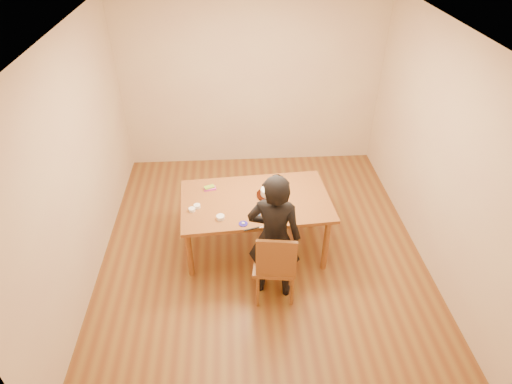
{
  "coord_description": "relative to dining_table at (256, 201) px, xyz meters",
  "views": [
    {
      "loc": [
        -0.33,
        -4.02,
        3.81
      ],
      "look_at": [
        -0.07,
        0.02,
        0.9
      ],
      "focal_mm": 30.0,
      "sensor_mm": 36.0,
      "label": 1
    }
  ],
  "objects": [
    {
      "name": "room_shell",
      "position": [
        0.07,
        0.27,
        0.62
      ],
      "size": [
        4.0,
        4.5,
        2.7
      ],
      "color": "brown",
      "rests_on": "ground"
    },
    {
      "name": "dining_table",
      "position": [
        0.0,
        0.0,
        0.0
      ],
      "size": [
        1.84,
        1.18,
        0.04
      ],
      "primitive_type": "cube",
      "rotation": [
        0.0,
        0.0,
        0.07
      ],
      "color": "brown",
      "rests_on": "floor"
    },
    {
      "name": "dining_chair",
      "position": [
        0.15,
        -0.78,
        -0.28
      ],
      "size": [
        0.5,
        0.5,
        0.04
      ],
      "primitive_type": "cube",
      "rotation": [
        0.0,
        0.0,
        -0.14
      ],
      "color": "brown",
      "rests_on": "floor"
    },
    {
      "name": "cake_plate",
      "position": [
        0.17,
        0.07,
        0.03
      ],
      "size": [
        0.31,
        0.31,
        0.02
      ],
      "primitive_type": "cylinder",
      "color": "red",
      "rests_on": "dining_table"
    },
    {
      "name": "cake",
      "position": [
        0.17,
        0.07,
        0.08
      ],
      "size": [
        0.21,
        0.21,
        0.07
      ],
      "primitive_type": "cylinder",
      "color": "white",
      "rests_on": "cake_plate"
    },
    {
      "name": "frosting_dome",
      "position": [
        0.17,
        0.07,
        0.12
      ],
      "size": [
        0.2,
        0.2,
        0.03
      ],
      "primitive_type": "ellipsoid",
      "color": "white",
      "rests_on": "cake"
    },
    {
      "name": "frosting_tub",
      "position": [
        -0.01,
        -0.34,
        0.06
      ],
      "size": [
        0.08,
        0.08,
        0.07
      ],
      "primitive_type": "cylinder",
      "color": "white",
      "rests_on": "dining_table"
    },
    {
      "name": "frosting_lid",
      "position": [
        -0.17,
        -0.44,
        0.03
      ],
      "size": [
        0.1,
        0.1,
        0.01
      ],
      "primitive_type": "cylinder",
      "color": "#221795",
      "rests_on": "dining_table"
    },
    {
      "name": "frosting_dollop",
      "position": [
        -0.17,
        -0.44,
        0.04
      ],
      "size": [
        0.04,
        0.04,
        0.02
      ],
      "primitive_type": "ellipsoid",
      "color": "white",
      "rests_on": "frosting_lid"
    },
    {
      "name": "ramekin_green",
      "position": [
        -0.42,
        -0.34,
        0.04
      ],
      "size": [
        0.09,
        0.09,
        0.04
      ],
      "primitive_type": "cylinder",
      "color": "white",
      "rests_on": "dining_table"
    },
    {
      "name": "ramekin_yellow",
      "position": [
        -0.69,
        -0.11,
        0.04
      ],
      "size": [
        0.08,
        0.08,
        0.04
      ],
      "primitive_type": "cylinder",
      "color": "white",
      "rests_on": "dining_table"
    },
    {
      "name": "ramekin_multi",
      "position": [
        -0.75,
        -0.17,
        0.04
      ],
      "size": [
        0.08,
        0.08,
        0.04
      ],
      "primitive_type": "cylinder",
      "color": "white",
      "rests_on": "dining_table"
    },
    {
      "name": "candy_box_pink",
      "position": [
        -0.55,
        0.25,
        0.03
      ],
      "size": [
        0.16,
        0.1,
        0.02
      ],
      "primitive_type": "cube",
      "rotation": [
        0.0,
        0.0,
        0.19
      ],
      "color": "#F238C6",
      "rests_on": "dining_table"
    },
    {
      "name": "candy_box_green",
      "position": [
        -0.56,
        0.25,
        0.05
      ],
      "size": [
        0.14,
        0.11,
        0.02
      ],
      "primitive_type": "cube",
      "rotation": [
        0.0,
        0.0,
        0.38
      ],
      "color": "green",
      "rests_on": "candy_box_pink"
    },
    {
      "name": "spatula",
      "position": [
        -0.08,
        -0.54,
        0.03
      ],
      "size": [
        0.18,
        0.06,
        0.01
      ],
      "primitive_type": "cube",
      "rotation": [
        0.0,
        0.0,
        0.26
      ],
      "color": "black",
      "rests_on": "dining_table"
    },
    {
      "name": "person",
      "position": [
        0.15,
        -0.73,
        0.06
      ],
      "size": [
        0.64,
        0.5,
        1.58
      ],
      "primitive_type": "imported",
      "rotation": [
        0.0,
        0.0,
        2.91
      ],
      "color": "black",
      "rests_on": "floor"
    }
  ]
}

